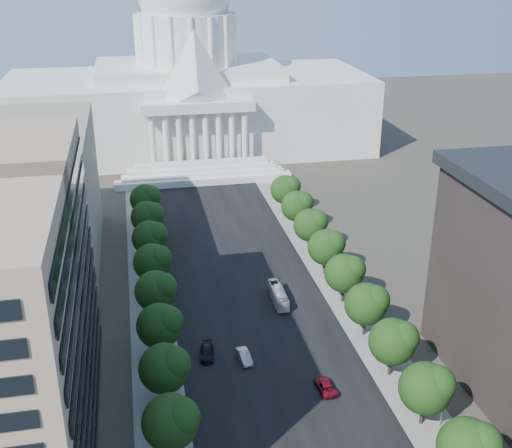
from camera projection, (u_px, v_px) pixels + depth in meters
road_asphalt at (236, 268)px, 138.66m from camera, size 30.00×260.00×0.01m
sidewalk_left at (148, 276)px, 135.24m from camera, size 8.00×260.00×0.02m
sidewalk_right at (321, 261)px, 142.09m from camera, size 8.00×260.00×0.02m
capitol at (189, 90)px, 216.45m from camera, size 120.00×56.00×73.00m
office_block_left_far at (0, 203)px, 133.16m from camera, size 38.00×52.00×30.00m
tree_l_c at (173, 421)px, 84.05m from camera, size 7.79×7.60×9.97m
tree_l_d at (166, 367)px, 94.88m from camera, size 7.79×7.60×9.97m
tree_l_e at (161, 325)px, 105.71m from camera, size 7.79×7.60×9.97m
tree_l_f at (157, 290)px, 116.54m from camera, size 7.79×7.60×9.97m
tree_l_g at (154, 261)px, 127.36m from camera, size 7.79×7.60×9.97m
tree_l_h at (151, 237)px, 138.19m from camera, size 7.79×7.60×9.97m
tree_l_i at (148, 216)px, 149.02m from camera, size 7.79×7.60×9.97m
tree_l_j at (146, 198)px, 159.85m from camera, size 7.79×7.60×9.97m
tree_r_b at (470, 446)px, 79.71m from camera, size 7.79×7.60×9.97m
tree_r_c at (428, 387)px, 90.54m from camera, size 7.79×7.60×9.97m
tree_r_d at (395, 341)px, 101.37m from camera, size 7.79×7.60×9.97m
tree_r_e at (368, 303)px, 112.19m from camera, size 7.79×7.60×9.97m
tree_r_f at (346, 272)px, 123.02m from camera, size 7.79×7.60×9.97m
tree_r_g at (328, 246)px, 133.85m from camera, size 7.79×7.60×9.97m
tree_r_h at (312, 224)px, 144.68m from camera, size 7.79×7.60×9.97m
tree_r_i at (298, 205)px, 155.51m from camera, size 7.79×7.60×9.97m
tree_r_j at (286, 189)px, 166.34m from camera, size 7.79×7.60×9.97m
streetlight_b at (441, 393)px, 90.34m from camera, size 2.61×0.44×9.00m
streetlight_c at (376, 305)px, 112.90m from camera, size 2.61×0.44×9.00m
streetlight_d at (333, 246)px, 135.46m from camera, size 2.61×0.44×9.00m
streetlight_e at (302, 204)px, 158.02m from camera, size 2.61×0.44×9.00m
streetlight_f at (279, 172)px, 180.58m from camera, size 2.61×0.44×9.00m
car_silver at (244, 356)px, 107.11m from camera, size 2.25×5.07×1.62m
car_red at (325, 386)px, 99.85m from camera, size 2.82×5.52×1.49m
car_dark_b at (207, 353)px, 108.14m from camera, size 2.93×5.75×1.60m
city_bus at (278, 295)px, 125.02m from camera, size 2.63×10.19×2.82m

